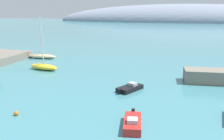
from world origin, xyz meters
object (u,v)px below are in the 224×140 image
at_px(motorboat_black_alongside_breakwater, 130,88).
at_px(sailboat_sand_mid_mooring, 42,56).
at_px(motorboat_red_foreground, 133,123).
at_px(sailboat_yellow_near_shore, 44,66).
at_px(mooring_buoy_orange, 16,113).

bearing_deg(motorboat_black_alongside_breakwater, sailboat_sand_mid_mooring, 80.28).
distance_m(sailboat_sand_mid_mooring, motorboat_red_foreground, 40.87).
relative_size(sailboat_yellow_near_shore, sailboat_sand_mid_mooring, 1.01).
xyz_separation_m(sailboat_sand_mid_mooring, motorboat_red_foreground, (27.50, -30.23, -0.17)).
relative_size(sailboat_sand_mid_mooring, mooring_buoy_orange, 19.59).
relative_size(sailboat_sand_mid_mooring, motorboat_red_foreground, 2.11).
height_order(sailboat_sand_mid_mooring, motorboat_red_foreground, sailboat_sand_mid_mooring).
bearing_deg(sailboat_sand_mid_mooring, mooring_buoy_orange, -66.80).
bearing_deg(sailboat_yellow_near_shore, motorboat_black_alongside_breakwater, -12.20).
bearing_deg(motorboat_red_foreground, mooring_buoy_orange, -96.60).
relative_size(motorboat_red_foreground, motorboat_black_alongside_breakwater, 1.04).
distance_m(sailboat_sand_mid_mooring, motorboat_black_alongside_breakwater, 31.30).
bearing_deg(mooring_buoy_orange, sailboat_yellow_near_shore, 112.00).
xyz_separation_m(sailboat_yellow_near_shore, motorboat_red_foreground, (21.06, -19.84, -0.20)).
xyz_separation_m(motorboat_red_foreground, motorboat_black_alongside_breakwater, (-2.48, 11.44, -0.08)).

